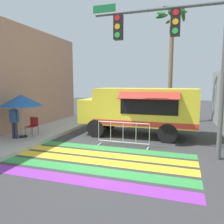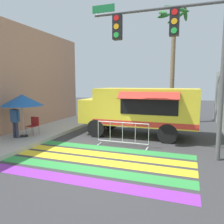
{
  "view_description": "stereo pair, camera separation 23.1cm",
  "coord_description": "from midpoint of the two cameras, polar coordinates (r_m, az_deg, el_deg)",
  "views": [
    {
      "loc": [
        2.62,
        -7.19,
        2.65
      ],
      "look_at": [
        -0.53,
        2.43,
        1.32
      ],
      "focal_mm": 35.0,
      "sensor_mm": 36.0,
      "label": 1
    },
    {
      "loc": [
        2.84,
        -7.12,
        2.65
      ],
      "look_at": [
        -0.53,
        2.43,
        1.32
      ],
      "focal_mm": 35.0,
      "sensor_mm": 36.0,
      "label": 2
    }
  ],
  "objects": [
    {
      "name": "crosswalk_painted",
      "position": [
        7.63,
        -2.86,
        -12.8
      ],
      "size": [
        6.4,
        3.6,
        0.01
      ],
      "color": "purple",
      "rests_on": "ground_plane"
    },
    {
      "name": "vendor_person",
      "position": [
        10.83,
        -23.45,
        -1.7
      ],
      "size": [
        0.53,
        0.21,
        1.56
      ],
      "rotation": [
        0.0,
        0.0,
        0.01
      ],
      "color": "#2D3347",
      "rests_on": "sidewalk_left"
    },
    {
      "name": "patio_umbrella",
      "position": [
        10.83,
        -21.85,
        2.88
      ],
      "size": [
        1.89,
        1.89,
        1.98
      ],
      "color": "black",
      "rests_on": "sidewalk_left"
    },
    {
      "name": "food_truck",
      "position": [
        11.15,
        7.36,
        1.18
      ],
      "size": [
        5.75,
        2.77,
        2.4
      ],
      "color": "yellow",
      "rests_on": "ground_plane"
    },
    {
      "name": "barricade_front",
      "position": [
        9.21,
        3.47,
        -5.89
      ],
      "size": [
        2.23,
        0.44,
        1.05
      ],
      "color": "#B7BABF",
      "rests_on": "ground_plane"
    },
    {
      "name": "traffic_signal_pole",
      "position": [
        8.28,
        16.88,
        17.21
      ],
      "size": [
        4.76,
        0.29,
        5.77
      ],
      "color": "#515456",
      "rests_on": "ground_plane"
    },
    {
      "name": "folding_chair",
      "position": [
        11.23,
        -19.26,
        -3.02
      ],
      "size": [
        0.44,
        0.44,
        0.87
      ],
      "rotation": [
        0.0,
        0.0,
        0.28
      ],
      "color": "#4C4C51",
      "rests_on": "sidewalk_left"
    },
    {
      "name": "ground_plane",
      "position": [
        8.1,
        -1.4,
        -11.61
      ],
      "size": [
        60.0,
        60.0,
        0.0
      ],
      "primitive_type": "plane",
      "color": "#38383A"
    },
    {
      "name": "palm_tree",
      "position": [
        15.37,
        16.04,
        17.54
      ],
      "size": [
        2.09,
        2.16,
        7.57
      ],
      "color": "#7A664C",
      "rests_on": "ground_plane"
    }
  ]
}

